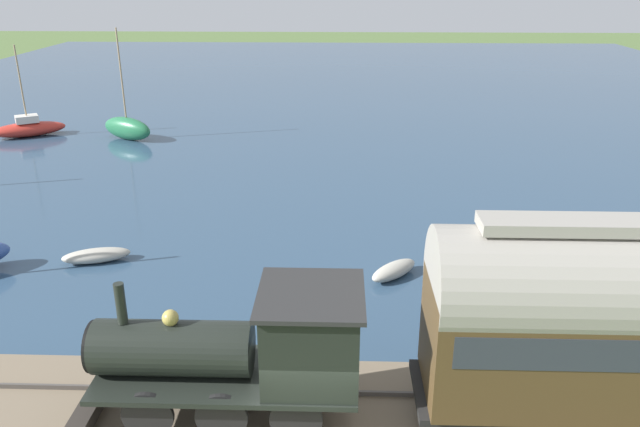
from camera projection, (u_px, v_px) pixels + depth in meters
name	position (u px, v px, depth m)	size (l,w,h in m)	color
harbor_water	(334.00, 93.00, 53.86)	(80.00, 80.00, 0.01)	#2D4760
rail_embankment	(312.00, 427.00, 14.18)	(4.50, 56.00, 0.60)	#756651
steam_locomotive	(250.00, 346.00, 13.45)	(2.31, 6.31, 3.23)	black
sailboat_red	(28.00, 128.00, 39.68)	(3.61, 4.61, 5.69)	#B72D23
sailboat_green	(127.00, 128.00, 38.85)	(2.86, 3.86, 6.76)	#236B42
rowboat_near_shore	(96.00, 255.00, 22.62)	(1.46, 2.51, 0.51)	#B7B2A3
rowboat_mid_harbor	(508.00, 235.00, 24.42)	(2.59, 2.14, 0.47)	beige
rowboat_far_out	(394.00, 270.00, 21.49)	(2.00, 1.99, 0.52)	#B7B2A3
rowboat_off_pier	(558.00, 330.00, 18.08)	(1.80, 3.09, 0.37)	#B7B2A3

